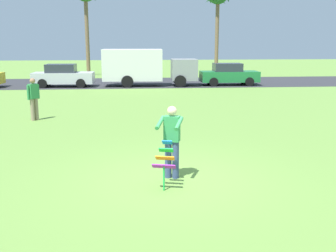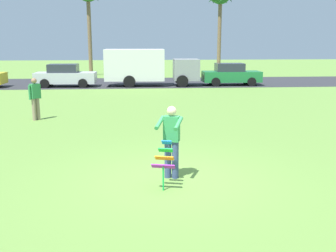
{
  "view_description": "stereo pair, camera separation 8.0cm",
  "coord_description": "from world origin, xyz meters",
  "px_view_note": "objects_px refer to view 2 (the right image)",
  "views": [
    {
      "loc": [
        -0.95,
        -8.92,
        3.2
      ],
      "look_at": [
        -0.02,
        1.1,
        1.05
      ],
      "focal_mm": 42.67,
      "sensor_mm": 36.0,
      "label": 1
    },
    {
      "loc": [
        -0.87,
        -8.93,
        3.2
      ],
      "look_at": [
        -0.02,
        1.1,
        1.05
      ],
      "focal_mm": 42.67,
      "sensor_mm": 36.0,
      "label": 2
    }
  ],
  "objects_px": {
    "parked_truck_grey_van": "(146,66)",
    "person_walker_near": "(35,98)",
    "parked_car_silver": "(65,76)",
    "person_kite_flyer": "(171,139)",
    "parked_car_green": "(231,75)",
    "kite_held": "(164,159)"
  },
  "relations": [
    {
      "from": "person_kite_flyer",
      "to": "parked_car_silver",
      "type": "xyz_separation_m",
      "value": [
        -5.71,
        19.86,
        -0.18
      ]
    },
    {
      "from": "parked_car_silver",
      "to": "person_walker_near",
      "type": "bearing_deg",
      "value": -86.19
    },
    {
      "from": "parked_truck_grey_van",
      "to": "person_walker_near",
      "type": "bearing_deg",
      "value": -111.77
    },
    {
      "from": "person_kite_flyer",
      "to": "person_walker_near",
      "type": "height_order",
      "value": "same"
    },
    {
      "from": "kite_held",
      "to": "parked_truck_grey_van",
      "type": "distance_m",
      "value": 20.5
    },
    {
      "from": "parked_car_silver",
      "to": "parked_truck_grey_van",
      "type": "distance_m",
      "value": 5.77
    },
    {
      "from": "kite_held",
      "to": "person_walker_near",
      "type": "xyz_separation_m",
      "value": [
        -4.68,
        8.18,
        0.27
      ]
    },
    {
      "from": "person_kite_flyer",
      "to": "parked_car_green",
      "type": "xyz_separation_m",
      "value": [
        6.23,
        19.86,
        -0.18
      ]
    },
    {
      "from": "parked_car_silver",
      "to": "parked_truck_grey_van",
      "type": "xyz_separation_m",
      "value": [
        5.74,
        -0.0,
        0.64
      ]
    },
    {
      "from": "person_kite_flyer",
      "to": "parked_truck_grey_van",
      "type": "bearing_deg",
      "value": 89.93
    },
    {
      "from": "parked_truck_grey_van",
      "to": "parked_car_green",
      "type": "relative_size",
      "value": 1.6
    },
    {
      "from": "parked_car_green",
      "to": "person_walker_near",
      "type": "bearing_deg",
      "value": -132.09
    },
    {
      "from": "person_kite_flyer",
      "to": "parked_car_silver",
      "type": "bearing_deg",
      "value": 106.05
    },
    {
      "from": "parked_car_silver",
      "to": "parked_car_green",
      "type": "xyz_separation_m",
      "value": [
        11.94,
        -0.0,
        0.0
      ]
    },
    {
      "from": "kite_held",
      "to": "parked_car_silver",
      "type": "height_order",
      "value": "parked_car_silver"
    },
    {
      "from": "kite_held",
      "to": "parked_car_silver",
      "type": "distance_m",
      "value": 21.21
    },
    {
      "from": "parked_car_silver",
      "to": "parked_car_green",
      "type": "height_order",
      "value": "same"
    },
    {
      "from": "parked_truck_grey_van",
      "to": "person_walker_near",
      "type": "height_order",
      "value": "parked_truck_grey_van"
    },
    {
      "from": "kite_held",
      "to": "parked_car_green",
      "type": "xyz_separation_m",
      "value": [
        6.44,
        20.49,
        0.11
      ]
    },
    {
      "from": "person_walker_near",
      "to": "parked_car_green",
      "type": "bearing_deg",
      "value": 47.91
    },
    {
      "from": "parked_car_silver",
      "to": "person_walker_near",
      "type": "xyz_separation_m",
      "value": [
        0.82,
        -12.31,
        0.16
      ]
    },
    {
      "from": "parked_car_green",
      "to": "parked_truck_grey_van",
      "type": "bearing_deg",
      "value": -179.99
    }
  ]
}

